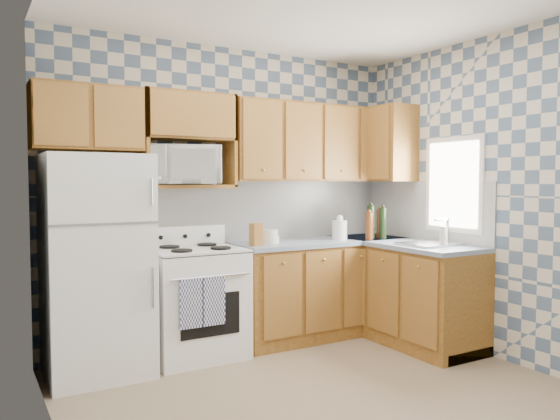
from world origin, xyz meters
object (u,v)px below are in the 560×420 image
object	(u,v)px
stove_body	(195,304)
microwave	(183,165)
refrigerator	(96,265)
electric_kettle	(340,230)

from	to	relation	value
stove_body	microwave	xyz separation A→B (m)	(-0.06, 0.10, 1.16)
microwave	refrigerator	bearing A→B (deg)	-155.24
refrigerator	microwave	size ratio (longest dim) A/B	2.82
microwave	electric_kettle	xyz separation A→B (m)	(1.51, -0.17, -0.60)
refrigerator	electric_kettle	bearing A→B (deg)	-1.04
refrigerator	stove_body	distance (m)	0.89
stove_body	electric_kettle	distance (m)	1.55
electric_kettle	stove_body	bearing A→B (deg)	177.39
microwave	stove_body	bearing A→B (deg)	-45.04
stove_body	refrigerator	bearing A→B (deg)	-178.22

